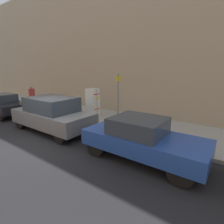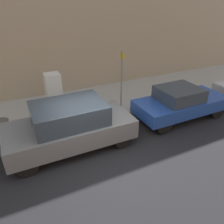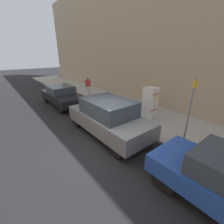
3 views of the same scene
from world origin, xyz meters
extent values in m
plane|color=black|center=(0.00, 0.00, 0.00)|extent=(80.00, 80.00, 0.00)
cube|color=#9E998E|center=(-3.81, 0.00, 0.07)|extent=(3.83, 44.00, 0.14)
cube|color=tan|center=(-6.84, 0.00, 5.00)|extent=(2.24, 39.60, 10.00)
cube|color=silver|center=(-3.66, -0.49, 1.02)|extent=(0.63, 0.68, 1.77)
cube|color=black|center=(-3.66, -0.14, 1.02)|extent=(0.01, 0.01, 1.69)
cube|color=yellow|center=(-3.74, -0.14, 1.37)|extent=(0.16, 0.01, 0.22)
cube|color=red|center=(-3.66, -0.14, 1.59)|extent=(0.56, 0.01, 0.05)
cube|color=red|center=(-3.66, -0.14, 0.67)|extent=(0.56, 0.01, 0.05)
cylinder|color=#47443F|center=(-3.58, -2.94, 0.14)|extent=(0.70, 0.70, 0.02)
cylinder|color=slate|center=(-2.36, 2.31, 1.50)|extent=(0.07, 0.07, 2.74)
cube|color=yellow|center=(-2.36, 2.33, 2.67)|extent=(0.36, 0.02, 0.24)
cylinder|color=beige|center=(-3.61, -7.29, 0.52)|extent=(0.14, 0.14, 0.77)
cylinder|color=beige|center=(-3.40, -7.29, 0.52)|extent=(0.14, 0.14, 0.77)
cube|color=#B73338|center=(-3.50, -7.29, 1.20)|extent=(0.45, 0.22, 0.58)
sphere|color=#8C664C|center=(-3.50, -7.29, 1.59)|extent=(0.21, 0.21, 0.21)
cube|color=black|center=(-0.72, -6.27, 0.64)|extent=(1.86, 4.46, 0.55)
cube|color=#2D3842|center=(-0.72, -6.50, 1.16)|extent=(1.63, 1.87, 0.50)
cylinder|color=black|center=(-1.52, -4.66, 0.36)|extent=(0.22, 0.73, 0.73)
cylinder|color=black|center=(0.08, -4.66, 0.36)|extent=(0.22, 0.73, 0.73)
cylinder|color=black|center=(-1.52, -7.89, 0.36)|extent=(0.22, 0.73, 0.73)
cube|color=slate|center=(-0.72, -0.59, 0.68)|extent=(1.97, 4.45, 0.70)
cube|color=#2D3842|center=(-0.72, -0.59, 1.38)|extent=(1.73, 2.45, 0.70)
cylinder|color=black|center=(-1.57, 1.05, 0.33)|extent=(0.22, 0.66, 0.66)
cylinder|color=black|center=(0.14, 1.05, 0.33)|extent=(0.22, 0.66, 0.66)
cylinder|color=black|center=(-1.57, -2.24, 0.33)|extent=(0.22, 0.66, 0.66)
cylinder|color=black|center=(0.14, -2.24, 0.33)|extent=(0.22, 0.66, 0.66)
cube|color=#23479E|center=(-0.72, 4.47, 0.64)|extent=(1.78, 4.19, 0.55)
cube|color=#2D3842|center=(-0.72, 4.26, 1.19)|extent=(1.56, 1.76, 0.55)
cylinder|color=black|center=(-1.48, 5.95, 0.37)|extent=(0.22, 0.73, 0.73)
cylinder|color=black|center=(0.04, 5.95, 0.37)|extent=(0.22, 0.73, 0.73)
cylinder|color=black|center=(-1.48, 2.99, 0.37)|extent=(0.22, 0.73, 0.73)
cylinder|color=black|center=(0.04, 2.99, 0.37)|extent=(0.22, 0.73, 0.73)
camera|label=1|loc=(4.45, 6.88, 3.06)|focal=28.00mm
camera|label=2|loc=(5.83, -2.12, 4.90)|focal=35.00mm
camera|label=3|loc=(3.21, 4.58, 3.67)|focal=24.00mm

